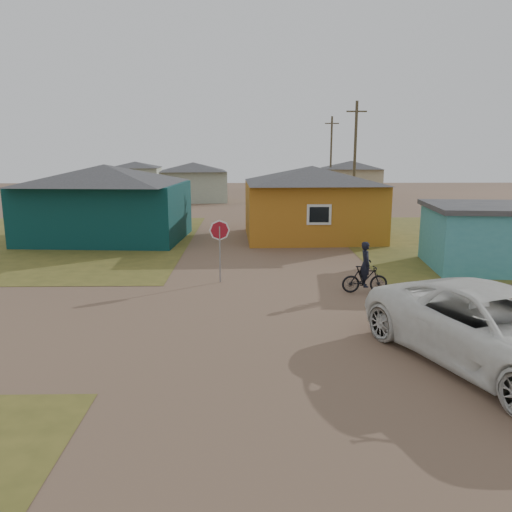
{
  "coord_description": "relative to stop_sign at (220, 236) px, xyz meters",
  "views": [
    {
      "loc": [
        -1.03,
        -13.15,
        4.75
      ],
      "look_at": [
        -0.73,
        3.0,
        1.3
      ],
      "focal_mm": 35.0,
      "sensor_mm": 36.0,
      "label": 1
    }
  ],
  "objects": [
    {
      "name": "house_pale_west",
      "position": [
        -3.99,
        29.47,
        0.15
      ],
      "size": [
        7.04,
        6.15,
        3.6
      ],
      "color": "#A0AB93",
      "rests_on": "ground"
    },
    {
      "name": "grass_nw",
      "position": [
        -11.99,
        8.47,
        -1.7
      ],
      "size": [
        20.0,
        18.0,
        0.0
      ],
      "primitive_type": "cube",
      "color": "olive",
      "rests_on": "ground"
    },
    {
      "name": "cyclist",
      "position": [
        4.96,
        -1.46,
        -1.06
      ],
      "size": [
        1.57,
        0.57,
        1.76
      ],
      "color": "black",
      "rests_on": "ground"
    },
    {
      "name": "utility_pole_near",
      "position": [
        8.51,
        17.47,
        2.44
      ],
      "size": [
        1.4,
        0.2,
        8.0
      ],
      "color": "#4D432E",
      "rests_on": "ground"
    },
    {
      "name": "vehicle",
      "position": [
        6.46,
        -7.42,
        -0.82
      ],
      "size": [
        5.06,
        7.01,
        1.77
      ],
      "primitive_type": "imported",
      "rotation": [
        0.0,
        0.0,
        0.37
      ],
      "color": "white",
      "rests_on": "ground"
    },
    {
      "name": "stop_sign",
      "position": [
        0.0,
        0.0,
        0.0
      ],
      "size": [
        0.74,
        0.23,
        2.3
      ],
      "color": "gray",
      "rests_on": "ground"
    },
    {
      "name": "house_pale_north",
      "position": [
        -11.99,
        41.47,
        0.05
      ],
      "size": [
        6.28,
        5.81,
        3.4
      ],
      "color": "#A0AB93",
      "rests_on": "ground"
    },
    {
      "name": "ground",
      "position": [
        2.01,
        -4.53,
        -1.7
      ],
      "size": [
        120.0,
        120.0,
        0.0
      ],
      "primitive_type": "plane",
      "color": "brown"
    },
    {
      "name": "shed_turquoise",
      "position": [
        11.51,
        1.97,
        -0.39
      ],
      "size": [
        6.71,
        4.93,
        2.6
      ],
      "color": "teal",
      "rests_on": "ground"
    },
    {
      "name": "house_yellow",
      "position": [
        4.51,
        9.47,
        0.3
      ],
      "size": [
        7.72,
        6.76,
        3.9
      ],
      "color": "#B46D1B",
      "rests_on": "ground"
    },
    {
      "name": "house_teal",
      "position": [
        -6.49,
        8.97,
        0.35
      ],
      "size": [
        8.93,
        7.08,
        4.0
      ],
      "color": "#082F30",
      "rests_on": "ground"
    },
    {
      "name": "utility_pole_far",
      "position": [
        9.51,
        33.47,
        2.44
      ],
      "size": [
        1.4,
        0.2,
        8.0
      ],
      "color": "#4D432E",
      "rests_on": "ground"
    },
    {
      "name": "house_beige_east",
      "position": [
        12.01,
        35.47,
        0.15
      ],
      "size": [
        6.95,
        6.05,
        3.6
      ],
      "color": "tan",
      "rests_on": "ground"
    }
  ]
}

